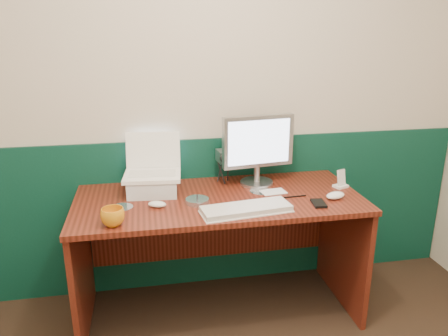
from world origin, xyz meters
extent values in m
cube|color=beige|center=(0.00, 1.75, 1.25)|extent=(3.50, 0.04, 2.50)
cube|color=#073225|center=(0.00, 1.74, 0.50)|extent=(3.48, 0.02, 1.00)
cube|color=#3E140B|center=(0.07, 1.38, 0.38)|extent=(1.60, 0.70, 0.75)
cube|color=silver|center=(-0.30, 1.51, 0.80)|extent=(0.30, 0.26, 0.10)
cube|color=silver|center=(0.17, 1.15, 0.76)|extent=(0.48, 0.21, 0.03)
ellipsoid|color=white|center=(0.70, 1.24, 0.77)|extent=(0.13, 0.10, 0.04)
ellipsoid|color=white|center=(-0.28, 1.30, 0.77)|extent=(0.11, 0.09, 0.03)
imported|color=orange|center=(-0.50, 1.11, 0.79)|extent=(0.14, 0.14, 0.09)
cylinder|color=silver|center=(-0.07, 1.32, 0.76)|extent=(0.13, 0.13, 0.03)
cylinder|color=silver|center=(-0.47, 1.33, 0.75)|extent=(0.12, 0.12, 0.00)
cylinder|color=silver|center=(0.32, 1.43, 0.75)|extent=(0.13, 0.13, 0.00)
cylinder|color=black|center=(0.49, 1.30, 0.75)|extent=(0.13, 0.02, 0.01)
cube|color=silver|center=(0.39, 1.40, 0.75)|extent=(0.15, 0.11, 0.00)
cube|color=white|center=(0.81, 1.40, 0.76)|extent=(0.10, 0.08, 0.01)
cube|color=silver|center=(0.81, 1.40, 0.81)|extent=(0.06, 0.05, 0.09)
cube|color=black|center=(0.58, 1.18, 0.76)|extent=(0.08, 0.12, 0.01)
camera|label=1|loc=(-0.33, -0.87, 1.66)|focal=35.00mm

